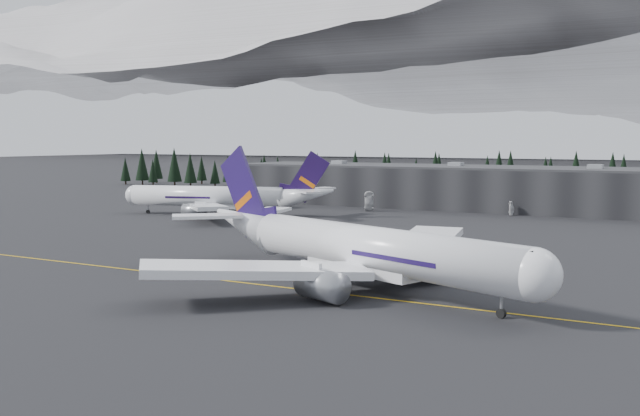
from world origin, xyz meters
The scene contains 8 objects.
ground centered at (0.00, 0.00, 0.00)m, with size 1400.00×1400.00×0.00m, color black.
taxiline centered at (0.00, -2.00, 0.01)m, with size 400.00×0.40×0.02m, color gold.
terminal centered at (0.00, 125.00, 6.30)m, with size 160.00×30.00×12.60m.
treeline centered at (0.00, 162.00, 7.50)m, with size 360.00×20.00×15.00m, color black.
jet_main centered at (13.36, 4.10, 5.51)m, with size 64.34×57.63×19.54m.
jet_parked centered at (-57.55, 71.88, 4.97)m, with size 58.69×53.23×17.64m.
gse_vehicle_a centered at (-27.90, 100.87, 0.80)m, with size 2.66×5.77×1.60m, color silver.
gse_vehicle_b centered at (11.20, 108.27, 0.68)m, with size 1.62×4.02×1.37m, color silver.
Camera 1 is at (57.43, -85.43, 20.52)m, focal length 40.00 mm.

